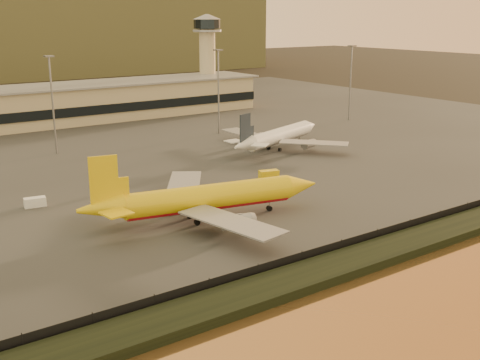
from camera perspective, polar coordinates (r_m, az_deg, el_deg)
name	(u,v)px	position (r m, az deg, el deg)	size (l,w,h in m)	color
ground	(277,233)	(101.90, 3.57, -5.08)	(900.00, 900.00, 0.00)	black
embankment	(351,262)	(90.08, 10.46, -7.68)	(320.00, 7.00, 1.40)	black
tarmac	(73,140)	(182.82, -15.56, 3.67)	(320.00, 220.00, 0.20)	#2D2D2D
perimeter_fence	(332,250)	(92.43, 8.69, -6.58)	(300.00, 0.05, 2.20)	black
control_tower	(207,51)	(243.26, -3.12, 12.14)	(11.20, 11.20, 35.50)	tan
apron_light_masts	(148,90)	(168.06, -8.68, 8.46)	(152.20, 12.20, 25.40)	slate
dhl_cargo_jet	(206,198)	(106.59, -3.28, -1.75)	(44.65, 43.04, 13.41)	#E1B90B
white_narrowbody_jet	(279,136)	(163.73, 3.69, 4.17)	(39.86, 37.78, 11.80)	white
gse_vehicle_yellow	(269,175)	(134.00, 2.75, 0.51)	(4.33, 1.95, 1.95)	#E1B90B
gse_vehicle_white	(35,202)	(121.08, -18.86, -2.00)	(3.99, 1.80, 1.80)	white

